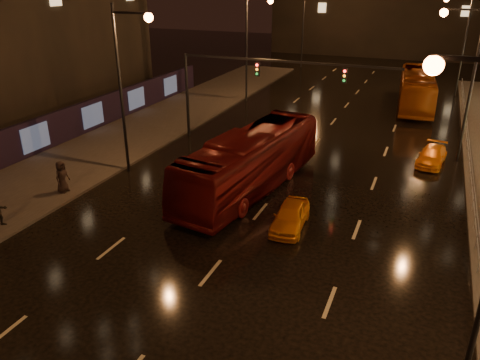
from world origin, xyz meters
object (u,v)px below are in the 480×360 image
object	(u,v)px
pedestrian_c	(62,177)
bus_curb	(417,89)
taxi_near	(290,216)
bus_red	(251,161)
taxi_far	(432,156)

from	to	relation	value
pedestrian_c	bus_curb	bearing A→B (deg)	-30.08
bus_curb	pedestrian_c	xyz separation A→B (m)	(-17.00, -28.03, -0.62)
taxi_near	bus_red	bearing A→B (deg)	130.49
bus_curb	bus_red	bearing A→B (deg)	-112.17
bus_curb	taxi_far	xyz separation A→B (m)	(2.00, -15.09, -1.13)
taxi_near	taxi_far	xyz separation A→B (m)	(6.08, 11.74, -0.06)
bus_red	taxi_far	distance (m)	12.64
bus_red	pedestrian_c	xyz separation A→B (m)	(-9.50, -4.68, -0.66)
bus_red	bus_curb	xyz separation A→B (m)	(7.50, 23.35, -0.04)
taxi_far	pedestrian_c	world-z (taller)	pedestrian_c
taxi_near	taxi_far	distance (m)	13.23
bus_red	taxi_near	size ratio (longest dim) A/B	3.41
taxi_near	pedestrian_c	xyz separation A→B (m)	(-12.92, -1.19, 0.45)
bus_curb	taxi_near	bearing A→B (deg)	-103.01
pedestrian_c	bus_red	bearing A→B (deg)	-62.60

